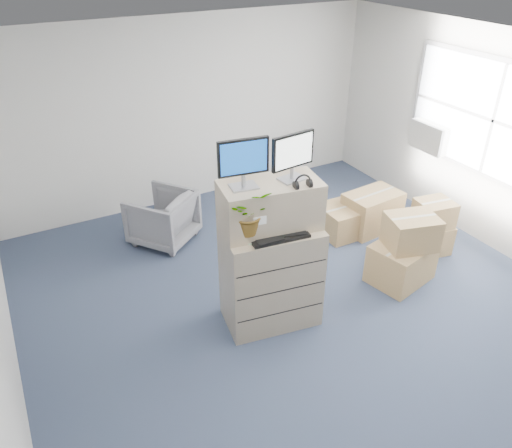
% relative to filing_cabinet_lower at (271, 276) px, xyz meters
% --- Properties ---
extents(ground, '(7.00, 7.00, 0.00)m').
position_rel_filing_cabinet_lower_xyz_m(ground, '(0.41, -0.30, -0.58)').
color(ground, '#273446').
rests_on(ground, ground).
extents(wall_back, '(6.00, 0.02, 2.80)m').
position_rel_filing_cabinet_lower_xyz_m(wall_back, '(0.41, 3.21, 0.82)').
color(wall_back, beige).
rests_on(wall_back, ground).
extents(window, '(0.07, 2.72, 1.52)m').
position_rel_filing_cabinet_lower_xyz_m(window, '(3.36, 0.20, 1.12)').
color(window, gray).
rests_on(window, wall_right).
extents(ac_unit, '(0.24, 0.60, 0.40)m').
position_rel_filing_cabinet_lower_xyz_m(ac_unit, '(3.28, 1.10, 0.62)').
color(ac_unit, beige).
rests_on(ac_unit, wall_right).
extents(filing_cabinet_lower, '(1.08, 0.76, 1.16)m').
position_rel_filing_cabinet_lower_xyz_m(filing_cabinet_lower, '(0.00, 0.00, 0.00)').
color(filing_cabinet_lower, tan).
rests_on(filing_cabinet_lower, ground).
extents(filing_cabinet_upper, '(1.06, 0.65, 0.50)m').
position_rel_filing_cabinet_lower_xyz_m(filing_cabinet_upper, '(0.01, 0.05, 0.83)').
color(filing_cabinet_upper, tan).
rests_on(filing_cabinet_upper, filing_cabinet_lower).
extents(monitor_left, '(0.50, 0.22, 0.49)m').
position_rel_filing_cabinet_lower_xyz_m(monitor_left, '(-0.27, 0.09, 1.36)').
color(monitor_left, '#99999E').
rests_on(monitor_left, filing_cabinet_upper).
extents(monitor_right, '(0.48, 0.21, 0.48)m').
position_rel_filing_cabinet_lower_xyz_m(monitor_right, '(0.23, 0.02, 1.35)').
color(monitor_right, '#99999E').
rests_on(monitor_right, filing_cabinet_upper).
extents(headphones, '(0.17, 0.05, 0.17)m').
position_rel_filing_cabinet_lower_xyz_m(headphones, '(0.23, -0.17, 1.13)').
color(headphones, black).
rests_on(headphones, filing_cabinet_upper).
extents(keyboard, '(0.62, 0.32, 0.03)m').
position_rel_filing_cabinet_lower_xyz_m(keyboard, '(-0.01, -0.16, 0.60)').
color(keyboard, black).
rests_on(keyboard, filing_cabinet_lower).
extents(mouse, '(0.13, 0.09, 0.04)m').
position_rel_filing_cabinet_lower_xyz_m(mouse, '(0.31, -0.18, 0.60)').
color(mouse, silver).
rests_on(mouse, filing_cabinet_lower).
extents(water_bottle, '(0.08, 0.08, 0.27)m').
position_rel_filing_cabinet_lower_xyz_m(water_bottle, '(0.07, 0.06, 0.71)').
color(water_bottle, gray).
rests_on(water_bottle, filing_cabinet_lower).
extents(phone_dock, '(0.08, 0.07, 0.16)m').
position_rel_filing_cabinet_lower_xyz_m(phone_dock, '(0.01, 0.04, 0.64)').
color(phone_dock, silver).
rests_on(phone_dock, filing_cabinet_lower).
extents(external_drive, '(0.25, 0.19, 0.07)m').
position_rel_filing_cabinet_lower_xyz_m(external_drive, '(0.34, 0.10, 0.62)').
color(external_drive, black).
rests_on(external_drive, filing_cabinet_lower).
extents(tissue_box, '(0.28, 0.19, 0.10)m').
position_rel_filing_cabinet_lower_xyz_m(tissue_box, '(0.40, 0.06, 0.70)').
color(tissue_box, '#4690F1').
rests_on(tissue_box, external_drive).
extents(potted_plant, '(0.44, 0.48, 0.45)m').
position_rel_filing_cabinet_lower_xyz_m(potted_plant, '(-0.29, -0.06, 0.84)').
color(potted_plant, '#9CB592').
rests_on(potted_plant, filing_cabinet_lower).
extents(office_chair, '(1.05, 1.04, 0.79)m').
position_rel_filing_cabinet_lower_xyz_m(office_chair, '(-0.50, 2.12, -0.18)').
color(office_chair, slate).
rests_on(office_chair, ground).
extents(cardboard_boxes, '(1.50, 1.88, 0.91)m').
position_rel_filing_cabinet_lower_xyz_m(cardboard_boxes, '(2.06, 0.44, -0.26)').
color(cardboard_boxes, '#A1814D').
rests_on(cardboard_boxes, ground).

